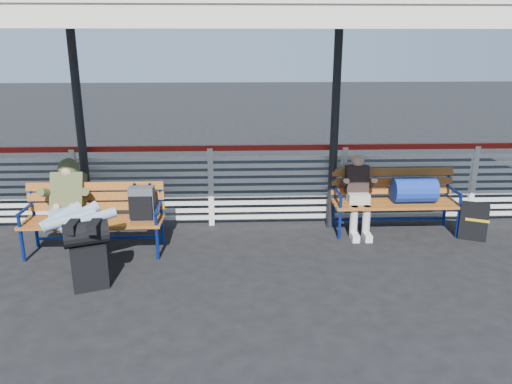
{
  "coord_description": "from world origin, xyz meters",
  "views": [
    {
      "loc": [
        0.38,
        -5.3,
        2.69
      ],
      "look_at": [
        0.64,
        1.0,
        0.79
      ],
      "focal_mm": 35.0,
      "sensor_mm": 36.0,
      "label": 1
    }
  ],
  "objects_px": {
    "bench_left": "(108,210)",
    "suitcase_side": "(474,221)",
    "bench_right": "(405,193)",
    "companion_person": "(358,194)",
    "luggage_stack": "(88,252)",
    "traveler_man": "(73,211)"
  },
  "relations": [
    {
      "from": "bench_left",
      "to": "suitcase_side",
      "type": "distance_m",
      "value": 5.05
    },
    {
      "from": "bench_left",
      "to": "suitcase_side",
      "type": "relative_size",
      "value": 3.48
    },
    {
      "from": "suitcase_side",
      "to": "bench_right",
      "type": "bearing_deg",
      "value": -173.42
    },
    {
      "from": "companion_person",
      "to": "suitcase_side",
      "type": "xyz_separation_m",
      "value": [
        1.6,
        -0.3,
        -0.34
      ]
    },
    {
      "from": "bench_right",
      "to": "suitcase_side",
      "type": "distance_m",
      "value": 1.02
    },
    {
      "from": "luggage_stack",
      "to": "bench_right",
      "type": "bearing_deg",
      "value": 0.3
    },
    {
      "from": "bench_left",
      "to": "traveler_man",
      "type": "distance_m",
      "value": 0.49
    },
    {
      "from": "suitcase_side",
      "to": "companion_person",
      "type": "bearing_deg",
      "value": -165.75
    },
    {
      "from": "bench_right",
      "to": "companion_person",
      "type": "relative_size",
      "value": 1.57
    },
    {
      "from": "traveler_man",
      "to": "companion_person",
      "type": "relative_size",
      "value": 1.43
    },
    {
      "from": "luggage_stack",
      "to": "bench_right",
      "type": "xyz_separation_m",
      "value": [
        4.11,
        1.58,
        0.17
      ]
    },
    {
      "from": "luggage_stack",
      "to": "bench_left",
      "type": "distance_m",
      "value": 1.05
    },
    {
      "from": "luggage_stack",
      "to": "bench_left",
      "type": "bearing_deg",
      "value": 69.88
    },
    {
      "from": "traveler_man",
      "to": "suitcase_side",
      "type": "height_order",
      "value": "traveler_man"
    },
    {
      "from": "bench_left",
      "to": "bench_right",
      "type": "bearing_deg",
      "value": 7.6
    },
    {
      "from": "luggage_stack",
      "to": "companion_person",
      "type": "distance_m",
      "value": 3.77
    },
    {
      "from": "luggage_stack",
      "to": "companion_person",
      "type": "relative_size",
      "value": 0.69
    },
    {
      "from": "companion_person",
      "to": "traveler_man",
      "type": "bearing_deg",
      "value": -166.67
    },
    {
      "from": "bench_right",
      "to": "suitcase_side",
      "type": "relative_size",
      "value": 3.48
    },
    {
      "from": "bench_left",
      "to": "suitcase_side",
      "type": "xyz_separation_m",
      "value": [
        5.04,
        0.25,
        -0.33
      ]
    },
    {
      "from": "luggage_stack",
      "to": "suitcase_side",
      "type": "distance_m",
      "value": 5.19
    },
    {
      "from": "bench_left",
      "to": "traveler_man",
      "type": "bearing_deg",
      "value": -133.84
    }
  ]
}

